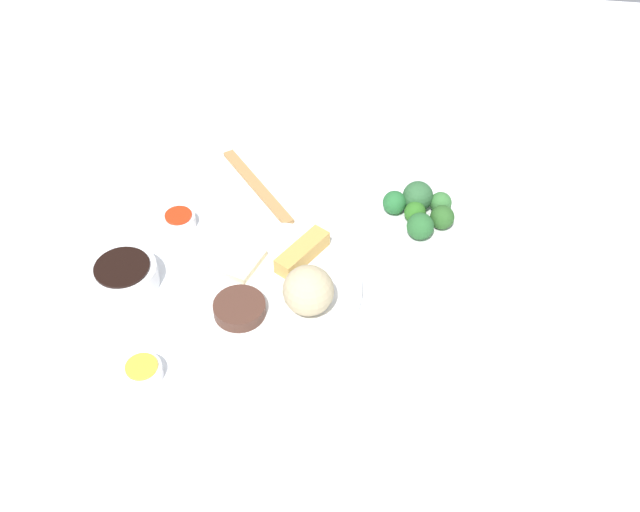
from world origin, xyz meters
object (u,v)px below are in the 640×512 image
main_plate (273,288)px  soy_sauce_bowl (124,276)px  sauce_ramekin_sweet_and_sour (179,221)px  chopsticks_pair (257,186)px  broccoli_plate (418,221)px  sauce_ramekin_hot_mustard (143,372)px

main_plate → soy_sauce_bowl: (0.02, -0.24, 0.01)m
sauce_ramekin_sweet_and_sour → chopsticks_pair: (-0.12, 0.11, -0.01)m
chopsticks_pair → sauce_ramekin_sweet_and_sour: bearing=-44.0°
broccoli_plate → main_plate: bearing=-49.7°
soy_sauce_bowl → sauce_ramekin_sweet_and_sour: 0.15m
soy_sauce_bowl → sauce_ramekin_sweet_and_sour: (-0.14, 0.05, -0.01)m
sauce_ramekin_sweet_and_sour → chopsticks_pair: bearing=136.0°
main_plate → soy_sauce_bowl: soy_sauce_bowl is taller
broccoli_plate → sauce_ramekin_hot_mustard: 0.53m
soy_sauce_bowl → main_plate: bearing=94.3°
soy_sauce_bowl → sauce_ramekin_sweet_and_sour: bearing=161.2°
chopsticks_pair → soy_sauce_bowl: bearing=-31.8°
main_plate → sauce_ramekin_hot_mustard: bearing=-39.5°
broccoli_plate → chopsticks_pair: bearing=-100.9°
sauce_ramekin_sweet_and_sour → chopsticks_pair: 0.16m
sauce_ramekin_sweet_and_sour → sauce_ramekin_hot_mustard: bearing=6.0°
broccoli_plate → sauce_ramekin_hot_mustard: sauce_ramekin_hot_mustard is taller
main_plate → chopsticks_pair: bearing=-163.1°
broccoli_plate → chopsticks_pair: size_ratio=0.81×
sauce_ramekin_hot_mustard → broccoli_plate: bearing=135.0°
chopsticks_pair → sauce_ramekin_hot_mustard: bearing=-10.5°
soy_sauce_bowl → chopsticks_pair: (-0.26, 0.16, -0.02)m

